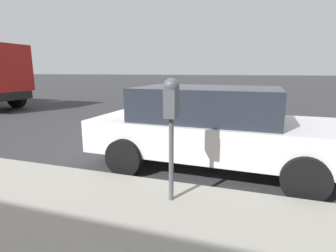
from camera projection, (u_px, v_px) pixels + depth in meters
ground_plane at (166, 146)px, 6.22m from camera, size 220.00×220.00×0.00m
parking_meter at (171, 109)px, 3.10m from camera, size 0.21×0.19×1.53m
car_white at (213, 126)px, 4.74m from camera, size 2.14×4.45×1.46m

